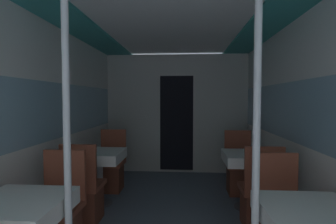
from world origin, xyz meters
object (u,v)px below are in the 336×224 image
(support_pole_left_0, at_px, (67,141))
(chair_right_far_1, at_px, (239,174))
(dining_table_left_0, at_px, (19,214))
(dining_table_left_1, at_px, (99,159))
(chair_left_near_1, at_px, (84,198))
(support_pole_right_0, at_px, (256,143))
(chair_right_near_1, at_px, (259,202))
(dining_table_right_1, at_px, (248,161))
(dining_table_right_0, at_px, (311,223))
(chair_left_far_0, at_px, (58,223))
(chair_left_far_1, at_px, (111,172))

(support_pole_left_0, xyz_separation_m, chair_right_far_1, (1.62, 2.25, -0.85))
(dining_table_left_0, xyz_separation_m, dining_table_left_1, (0.00, 1.71, 0.00))
(dining_table_left_1, bearing_deg, chair_left_near_1, -90.00)
(dining_table_left_0, xyz_separation_m, support_pole_right_0, (1.62, -0.00, 0.53))
(chair_right_near_1, bearing_deg, dining_table_right_1, 90.00)
(dining_table_right_0, relative_size, support_pole_right_0, 0.32)
(dining_table_left_1, bearing_deg, chair_left_far_0, -90.00)
(chair_left_far_1, xyz_separation_m, dining_table_right_1, (1.98, -0.54, 0.33))
(chair_left_far_0, xyz_separation_m, chair_right_far_1, (1.98, 1.71, 0.00))
(support_pole_left_0, height_order, chair_right_near_1, support_pole_left_0)
(dining_table_left_1, bearing_deg, dining_table_right_0, -40.80)
(chair_left_far_0, xyz_separation_m, chair_left_near_1, (0.00, 0.63, 0.00))
(dining_table_left_1, bearing_deg, chair_right_far_1, 15.30)
(dining_table_left_0, height_order, chair_left_far_0, chair_left_far_0)
(chair_left_far_0, relative_size, dining_table_right_1, 1.30)
(support_pole_right_0, bearing_deg, dining_table_left_0, 180.00)
(support_pole_right_0, distance_m, chair_right_far_1, 2.43)
(chair_left_near_1, height_order, dining_table_right_0, chair_left_near_1)
(dining_table_right_1, bearing_deg, dining_table_left_1, 180.00)
(dining_table_left_0, bearing_deg, chair_right_far_1, 48.66)
(chair_right_near_1, bearing_deg, chair_left_far_1, 151.31)
(support_pole_left_0, distance_m, support_pole_right_0, 1.27)
(chair_left_near_1, distance_m, chair_left_far_1, 1.08)
(chair_left_far_1, height_order, chair_right_far_1, same)
(chair_right_near_1, bearing_deg, dining_table_left_0, -149.48)
(support_pole_right_0, xyz_separation_m, chair_right_far_1, (0.36, 2.25, -0.85))
(dining_table_left_1, distance_m, chair_right_far_1, 2.08)
(dining_table_right_0, height_order, chair_right_near_1, chair_right_near_1)
(chair_left_near_1, height_order, chair_right_far_1, same)
(dining_table_right_1, distance_m, chair_right_far_1, 0.63)
(chair_left_near_1, height_order, dining_table_right_1, chair_left_near_1)
(chair_right_far_1, bearing_deg, support_pole_left_0, 54.19)
(chair_right_far_1, bearing_deg, chair_left_near_1, 28.69)
(support_pole_right_0, relative_size, chair_right_near_1, 2.44)
(chair_left_far_0, height_order, chair_right_far_1, same)
(chair_left_far_0, distance_m, chair_left_far_1, 1.71)
(dining_table_left_0, bearing_deg, support_pole_right_0, -0.00)
(chair_right_near_1, distance_m, chair_right_far_1, 1.08)
(chair_left_far_0, height_order, chair_left_near_1, same)
(dining_table_left_1, height_order, chair_left_far_1, chair_left_far_1)
(dining_table_right_0, bearing_deg, chair_right_near_1, 90.00)
(dining_table_right_0, distance_m, support_pole_right_0, 0.63)
(dining_table_left_1, height_order, chair_right_far_1, chair_right_far_1)
(chair_left_far_1, relative_size, chair_right_near_1, 1.00)
(support_pole_left_0, relative_size, chair_right_near_1, 2.44)
(dining_table_left_0, height_order, chair_left_far_1, chair_left_far_1)
(support_pole_left_0, distance_m, chair_left_near_1, 1.49)
(dining_table_left_0, height_order, chair_left_near_1, chair_left_near_1)
(support_pole_left_0, height_order, chair_left_far_1, support_pole_left_0)
(chair_left_far_0, height_order, chair_right_near_1, same)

